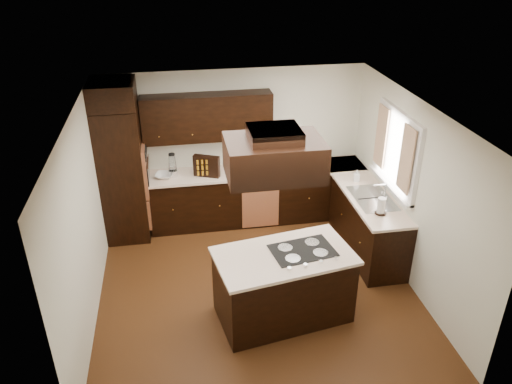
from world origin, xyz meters
TOP-DOWN VIEW (x-y plane):
  - floor at (0.00, 0.00)m, footprint 4.20×4.20m
  - ceiling at (0.00, 0.00)m, footprint 4.20×4.20m
  - wall_back at (0.00, 2.11)m, footprint 4.20×0.02m
  - wall_front at (0.00, -2.11)m, footprint 4.20×0.02m
  - wall_left at (-2.11, 0.00)m, footprint 0.02×4.20m
  - wall_right at (2.11, 0.00)m, footprint 0.02×4.20m
  - oven_column at (-1.78, 1.71)m, footprint 0.65×0.75m
  - wall_oven_face at (-1.43, 1.71)m, footprint 0.05×0.62m
  - base_cabinets_back at (0.03, 1.80)m, footprint 2.93×0.60m
  - base_cabinets_right at (1.80, 0.90)m, footprint 0.60×2.40m
  - countertop_back at (0.03, 1.79)m, footprint 2.93×0.63m
  - countertop_right at (1.79, 0.90)m, footprint 0.63×2.40m
  - upper_cabinets at (-0.43, 1.93)m, footprint 2.00×0.34m
  - dishwasher_front at (0.33, 1.50)m, footprint 0.60×0.05m
  - window_frame at (2.07, 0.55)m, footprint 0.06×1.32m
  - window_pane at (2.10, 0.55)m, footprint 0.00×1.20m
  - curtain_left at (2.01, 0.13)m, footprint 0.02×0.34m
  - curtain_right at (2.01, 0.97)m, footprint 0.02×0.34m
  - sink_rim at (1.80, 0.55)m, footprint 0.52×0.84m
  - island at (0.23, -0.61)m, footprint 1.70×1.11m
  - island_top at (0.23, -0.61)m, footprint 1.77×1.18m
  - cooktop at (0.47, -0.57)m, footprint 0.82×0.62m
  - range_hood at (0.10, -0.55)m, footprint 1.05×0.72m
  - hood_duct at (0.10, -0.55)m, footprint 0.55×0.50m
  - blender_base at (-1.02, 1.79)m, footprint 0.15×0.15m
  - blender_pitcher at (-1.02, 1.79)m, footprint 0.13×0.13m
  - spice_rack at (-0.49, 1.70)m, footprint 0.42×0.26m
  - mixing_bowl at (-1.15, 1.75)m, footprint 0.35×0.35m
  - soap_bottle at (1.76, 1.13)m, footprint 0.10×0.10m
  - paper_towel at (1.74, 0.11)m, footprint 0.14×0.14m

SIDE VIEW (x-z plane):
  - floor at x=0.00m, z-range -0.02..0.00m
  - dishwasher_front at x=0.33m, z-range 0.04..0.76m
  - base_cabinets_back at x=0.03m, z-range 0.00..0.88m
  - base_cabinets_right at x=1.80m, z-range 0.00..0.88m
  - island at x=0.23m, z-range 0.00..0.88m
  - countertop_back at x=0.03m, z-range 0.88..0.92m
  - countertop_right at x=1.79m, z-range 0.88..0.92m
  - island_top at x=0.23m, z-range 0.88..0.92m
  - sink_rim at x=1.80m, z-range 0.92..0.93m
  - cooktop at x=0.47m, z-range 0.92..0.93m
  - mixing_bowl at x=-1.15m, z-range 0.92..0.99m
  - blender_base at x=-1.02m, z-range 0.92..1.02m
  - soap_bottle at x=1.76m, z-range 0.92..1.11m
  - paper_towel at x=1.74m, z-range 0.92..1.16m
  - oven_column at x=-1.78m, z-range 0.00..2.12m
  - spice_rack at x=-0.49m, z-range 0.92..1.26m
  - wall_oven_face at x=-1.43m, z-range 0.73..1.51m
  - blender_pitcher at x=-1.02m, z-range 1.02..1.28m
  - wall_back at x=0.00m, z-range 0.00..2.50m
  - wall_front at x=0.00m, z-range 0.00..2.50m
  - wall_left at x=-2.11m, z-range 0.00..2.50m
  - wall_right at x=2.11m, z-range 0.00..2.50m
  - window_frame at x=2.07m, z-range 1.09..2.21m
  - window_pane at x=2.10m, z-range 1.15..2.15m
  - curtain_left at x=2.01m, z-range 1.25..2.15m
  - curtain_right at x=2.01m, z-range 1.25..2.15m
  - upper_cabinets at x=-0.43m, z-range 1.45..2.17m
  - range_hood at x=0.10m, z-range 1.95..2.37m
  - hood_duct at x=0.10m, z-range 2.37..2.50m
  - ceiling at x=0.00m, z-range 2.50..2.52m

